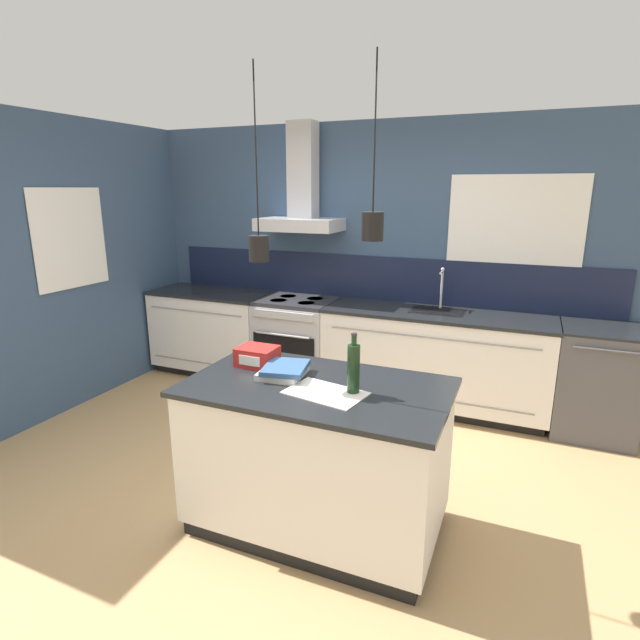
% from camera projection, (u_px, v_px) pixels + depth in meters
% --- Properties ---
extents(ground_plane, '(16.00, 16.00, 0.00)m').
position_uv_depth(ground_plane, '(286.00, 485.00, 3.44)').
color(ground_plane, tan).
rests_on(ground_plane, ground).
extents(wall_back, '(5.60, 2.46, 2.60)m').
position_uv_depth(wall_back, '(372.00, 254.00, 4.89)').
color(wall_back, '#354C6B').
rests_on(wall_back, ground_plane).
extents(wall_left, '(0.08, 3.80, 2.60)m').
position_uv_depth(wall_left, '(83.00, 264.00, 4.64)').
color(wall_left, '#354C6B').
rests_on(wall_left, ground_plane).
extents(counter_run_left, '(1.30, 0.64, 0.91)m').
position_uv_depth(counter_run_left, '(214.00, 331.00, 5.48)').
color(counter_run_left, black).
rests_on(counter_run_left, ground_plane).
extents(counter_run_sink, '(2.03, 0.64, 1.29)m').
position_uv_depth(counter_run_sink, '(434.00, 360.00, 4.57)').
color(counter_run_sink, black).
rests_on(counter_run_sink, ground_plane).
extents(oven_range, '(0.75, 0.66, 0.91)m').
position_uv_depth(oven_range, '(297.00, 343.00, 5.09)').
color(oven_range, '#B5B5BA').
rests_on(oven_range, ground_plane).
extents(dishwasher, '(0.61, 0.65, 0.91)m').
position_uv_depth(dishwasher, '(595.00, 381.00, 4.08)').
color(dishwasher, '#4C4C51').
rests_on(dishwasher, ground_plane).
extents(kitchen_island, '(1.49, 0.86, 0.91)m').
position_uv_depth(kitchen_island, '(317.00, 456.00, 2.93)').
color(kitchen_island, black).
rests_on(kitchen_island, ground_plane).
extents(bottle_on_island, '(0.07, 0.07, 0.34)m').
position_uv_depth(bottle_on_island, '(354.00, 368.00, 2.67)').
color(bottle_on_island, '#193319').
rests_on(bottle_on_island, kitchen_island).
extents(book_stack, '(0.30, 0.32, 0.07)m').
position_uv_depth(book_stack, '(284.00, 370.00, 2.94)').
color(book_stack, silver).
rests_on(book_stack, kitchen_island).
extents(red_supply_box, '(0.24, 0.20, 0.12)m').
position_uv_depth(red_supply_box, '(257.00, 356.00, 3.11)').
color(red_supply_box, red).
rests_on(red_supply_box, kitchen_island).
extents(paper_pile, '(0.46, 0.34, 0.01)m').
position_uv_depth(paper_pile, '(326.00, 393.00, 2.69)').
color(paper_pile, silver).
rests_on(paper_pile, kitchen_island).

